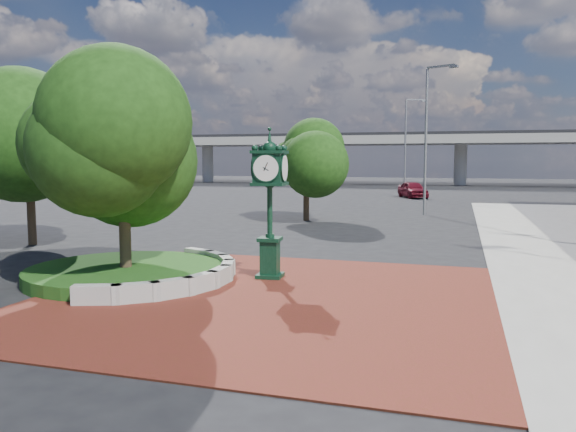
# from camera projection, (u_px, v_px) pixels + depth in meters

# --- Properties ---
(ground) EXTENTS (200.00, 200.00, 0.00)m
(ground) POSITION_uv_depth(u_px,v_px,m) (277.00, 290.00, 16.23)
(ground) COLOR black
(ground) RESTS_ON ground
(plaza) EXTENTS (12.00, 12.00, 0.04)m
(plaza) POSITION_uv_depth(u_px,v_px,m) (265.00, 297.00, 15.28)
(plaza) COLOR maroon
(plaza) RESTS_ON ground
(planter_wall) EXTENTS (2.96, 6.77, 0.54)m
(planter_wall) POSITION_uv_depth(u_px,v_px,m) (192.00, 275.00, 17.00)
(planter_wall) COLOR #9E9B93
(planter_wall) RESTS_ON ground
(grass_bed) EXTENTS (6.10, 6.10, 0.40)m
(grass_bed) POSITION_uv_depth(u_px,v_px,m) (126.00, 273.00, 17.67)
(grass_bed) COLOR #154614
(grass_bed) RESTS_ON ground
(overpass) EXTENTS (90.00, 12.00, 7.50)m
(overpass) POSITION_uv_depth(u_px,v_px,m) (424.00, 140.00, 82.22)
(overpass) COLOR #9E9B93
(overpass) RESTS_ON ground
(tree_planter) EXTENTS (5.20, 5.20, 6.33)m
(tree_planter) POSITION_uv_depth(u_px,v_px,m) (123.00, 161.00, 17.31)
(tree_planter) COLOR #38281C
(tree_planter) RESTS_ON ground
(tree_northwest) EXTENTS (5.60, 5.60, 6.93)m
(tree_northwest) POSITION_uv_depth(u_px,v_px,m) (28.00, 151.00, 24.36)
(tree_northwest) COLOR #38281C
(tree_northwest) RESTS_ON ground
(tree_street) EXTENTS (4.40, 4.40, 5.45)m
(tree_street) POSITION_uv_depth(u_px,v_px,m) (306.00, 168.00, 34.19)
(tree_street) COLOR #38281C
(tree_street) RESTS_ON ground
(post_clock) EXTENTS (1.05, 1.05, 4.68)m
(post_clock) POSITION_uv_depth(u_px,v_px,m) (270.00, 198.00, 17.54)
(post_clock) COLOR black
(post_clock) RESTS_ON ground
(parked_car) EXTENTS (3.63, 5.09, 1.61)m
(parked_car) POSITION_uv_depth(u_px,v_px,m) (413.00, 190.00, 54.60)
(parked_car) COLOR #5C0D1A
(parked_car) RESTS_ON ground
(street_lamp_near) EXTENTS (2.07, 1.08, 9.84)m
(street_lamp_near) POSITION_uv_depth(u_px,v_px,m) (429.00, 129.00, 37.34)
(street_lamp_near) COLOR slate
(street_lamp_near) RESTS_ON ground
(street_lamp_far) EXTENTS (2.07, 0.99, 9.69)m
(street_lamp_far) POSITION_uv_depth(u_px,v_px,m) (408.00, 140.00, 55.97)
(street_lamp_far) COLOR slate
(street_lamp_far) RESTS_ON ground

